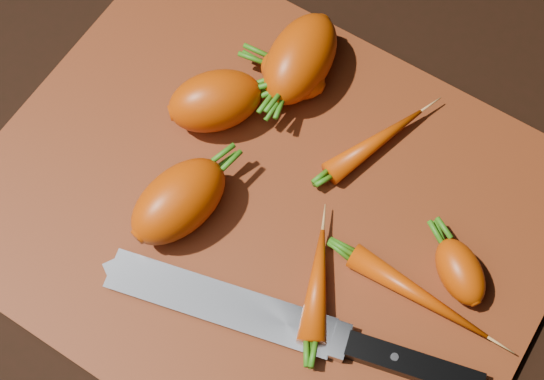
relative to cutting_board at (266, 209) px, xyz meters
The scene contains 11 objects.
ground 0.01m from the cutting_board, ahead, with size 2.00×2.00×0.01m, color black.
cutting_board is the anchor object (origin of this frame).
carrot_0 0.11m from the cutting_board, 148.92° to the left, with size 0.09×0.05×0.05m, color #C43E00.
carrot_1 0.13m from the cutting_board, 111.06° to the left, with size 0.06×0.04×0.04m, color #C43E00.
carrot_2 0.14m from the cutting_board, 109.14° to the left, with size 0.10×0.06×0.06m, color #C43E00.
carrot_3 0.08m from the cutting_board, 142.92° to the right, with size 0.10×0.06×0.06m, color #C43E00.
carrot_4 0.18m from the cutting_board, 10.29° to the left, with size 0.06×0.04×0.04m, color #C43E00.
carrot_5 0.12m from the cutting_board, 62.77° to the left, with size 0.11×0.02×0.02m, color #C43E00.
carrot_6 0.15m from the cutting_board, ahead, with size 0.13×0.02×0.02m, color #C43E00.
carrot_7 0.09m from the cutting_board, 27.85° to the right, with size 0.10×0.03×0.03m, color #C43E00.
knife 0.10m from the cutting_board, 69.35° to the right, with size 0.32×0.11×0.02m.
Camera 1 is at (0.14, -0.21, 0.64)m, focal length 50.00 mm.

